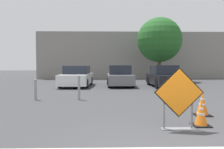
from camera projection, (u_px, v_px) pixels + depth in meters
ground_plane at (123, 89)px, 13.55m from camera, size 96.00×96.00×0.00m
road_closed_sign at (179, 97)px, 5.08m from camera, size 1.16×0.20×1.46m
traffic_cone_nearest at (201, 114)px, 5.44m from camera, size 0.42×0.42×0.60m
traffic_cone_second at (202, 105)px, 6.56m from camera, size 0.47×0.47×0.67m
parked_car_nearest at (77, 77)px, 15.63m from camera, size 2.06×4.41×1.45m
parked_car_second at (120, 77)px, 15.75m from camera, size 1.83×4.05×1.50m
parked_car_third at (164, 77)px, 15.21m from camera, size 1.88×4.20×1.50m
bollard_nearest at (79, 87)px, 9.48m from camera, size 0.12×0.12×1.08m
bollard_second at (36, 89)px, 9.44m from camera, size 0.12×0.12×0.92m
building_facade_backdrop at (129, 56)px, 26.05m from camera, size 20.43×5.00×5.11m
street_tree_behind_lot at (159, 40)px, 20.22m from camera, size 4.13×4.13×5.91m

